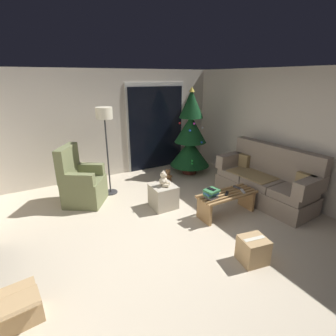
% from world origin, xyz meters
% --- Properties ---
extents(ground_plane, '(7.00, 7.00, 0.00)m').
position_xyz_m(ground_plane, '(0.00, 0.00, 0.00)').
color(ground_plane, beige).
extents(wall_back, '(5.72, 0.12, 2.50)m').
position_xyz_m(wall_back, '(0.00, 3.06, 1.25)').
color(wall_back, beige).
rests_on(wall_back, ground).
extents(wall_right, '(0.12, 6.00, 2.50)m').
position_xyz_m(wall_right, '(2.86, 0.00, 1.25)').
color(wall_right, beige).
rests_on(wall_right, ground).
extents(patio_door_frame, '(1.60, 0.02, 2.20)m').
position_xyz_m(patio_door_frame, '(1.34, 2.99, 1.10)').
color(patio_door_frame, silver).
rests_on(patio_door_frame, ground).
extents(patio_door_glass, '(1.50, 0.02, 2.10)m').
position_xyz_m(patio_door_glass, '(1.34, 2.97, 1.05)').
color(patio_door_glass, black).
rests_on(patio_door_glass, ground).
extents(couch, '(0.90, 1.99, 1.08)m').
position_xyz_m(couch, '(2.32, 0.18, 0.40)').
color(couch, gray).
rests_on(couch, ground).
extents(coffee_table, '(1.10, 0.40, 0.41)m').
position_xyz_m(coffee_table, '(1.26, 0.12, 0.27)').
color(coffee_table, '#9E7547').
rests_on(coffee_table, ground).
extents(remote_silver, '(0.11, 0.16, 0.02)m').
position_xyz_m(remote_silver, '(1.54, 0.03, 0.42)').
color(remote_silver, '#ADADB2').
rests_on(remote_silver, coffee_table).
extents(remote_black, '(0.15, 0.13, 0.02)m').
position_xyz_m(remote_black, '(1.23, 0.09, 0.42)').
color(remote_black, black).
rests_on(remote_black, coffee_table).
extents(remote_graphite, '(0.07, 0.16, 0.02)m').
position_xyz_m(remote_graphite, '(1.56, 0.20, 0.42)').
color(remote_graphite, '#333338').
rests_on(remote_graphite, coffee_table).
extents(book_stack, '(0.25, 0.23, 0.15)m').
position_xyz_m(book_stack, '(0.89, 0.11, 0.50)').
color(book_stack, '#4C4C51').
rests_on(book_stack, coffee_table).
extents(cell_phone, '(0.10, 0.16, 0.01)m').
position_xyz_m(cell_phone, '(0.90, 0.12, 0.57)').
color(cell_phone, black).
rests_on(cell_phone, book_stack).
extents(christmas_tree, '(0.98, 0.98, 2.11)m').
position_xyz_m(christmas_tree, '(1.86, 2.17, 0.93)').
color(christmas_tree, '#4C1E19').
rests_on(christmas_tree, ground).
extents(armchair, '(0.95, 0.95, 1.13)m').
position_xyz_m(armchair, '(-0.86, 1.83, 0.40)').
color(armchair, olive).
rests_on(armchair, ground).
extents(floor_lamp, '(0.32, 0.32, 1.78)m').
position_xyz_m(floor_lamp, '(-0.27, 2.00, 1.51)').
color(floor_lamp, '#2D2D30').
rests_on(floor_lamp, ground).
extents(ottoman, '(0.44, 0.44, 0.44)m').
position_xyz_m(ottoman, '(0.42, 0.91, 0.22)').
color(ottoman, '#B2A893').
rests_on(ottoman, ground).
extents(teddy_bear_cream, '(0.22, 0.21, 0.29)m').
position_xyz_m(teddy_bear_cream, '(0.42, 0.90, 0.56)').
color(teddy_bear_cream, beige).
rests_on(teddy_bear_cream, ottoman).
extents(teddy_bear_chestnut_by_tree, '(0.21, 0.22, 0.29)m').
position_xyz_m(teddy_bear_chestnut_by_tree, '(1.12, 1.98, 0.12)').
color(teddy_bear_chestnut_by_tree, brown).
rests_on(teddy_bear_chestnut_by_tree, ground).
extents(cardboard_box_taped_mid_floor, '(0.39, 0.37, 0.36)m').
position_xyz_m(cardboard_box_taped_mid_floor, '(0.73, -1.00, 0.18)').
color(cardboard_box_taped_mid_floor, tan).
rests_on(cardboard_box_taped_mid_floor, ground).
extents(cardboard_box_open_near_shelf, '(0.43, 0.48, 0.32)m').
position_xyz_m(cardboard_box_open_near_shelf, '(-1.97, -0.50, 0.14)').
color(cardboard_box_open_near_shelf, tan).
rests_on(cardboard_box_open_near_shelf, ground).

